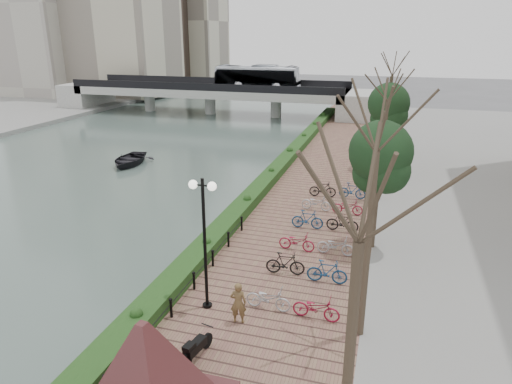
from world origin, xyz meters
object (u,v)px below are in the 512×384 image
at_px(granite_monument, 146,374).
at_px(pedestrian, 238,303).
at_px(lamppost, 204,217).
at_px(boat, 129,159).
at_px(motorcycle, 197,346).

bearing_deg(granite_monument, pedestrian, 80.79).
height_order(lamppost, boat, lamppost).
distance_m(pedestrian, boat, 24.23).
xyz_separation_m(motorcycle, boat, (-15.09, 20.58, -0.46)).
xyz_separation_m(granite_monument, motorcycle, (0.15, 2.68, -1.12)).
bearing_deg(lamppost, motorcycle, -73.75).
bearing_deg(boat, granite_monument, -64.18).
bearing_deg(pedestrian, boat, -60.46).
distance_m(lamppost, pedestrian, 3.23).
height_order(granite_monument, pedestrian, granite_monument).
bearing_deg(pedestrian, lamppost, -33.50).
xyz_separation_m(granite_monument, boat, (-14.94, 23.26, -1.58)).
bearing_deg(boat, motorcycle, -60.64).
bearing_deg(motorcycle, pedestrian, 85.07).
xyz_separation_m(lamppost, motorcycle, (0.81, -2.76, -3.18)).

